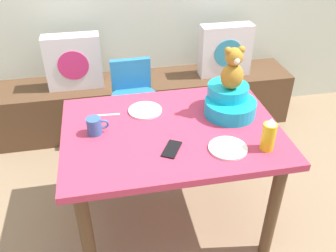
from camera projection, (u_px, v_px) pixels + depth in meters
name	position (u px, v px, depth m)	size (l,w,h in m)	color
ground_plane	(171.00, 220.00, 2.42)	(8.00, 8.00, 0.00)	#8C7256
window_bench	(145.00, 103.00, 3.26)	(2.60, 0.44, 0.46)	brown
pillow_floral_left	(74.00, 62.00, 2.91)	(0.44, 0.15, 0.44)	silver
pillow_floral_right	(225.00, 50.00, 3.11)	(0.44, 0.15, 0.44)	silver
dining_table	(171.00, 144.00, 2.07)	(1.20, 0.87, 0.74)	#B73351
highchair	(134.00, 99.00, 2.72)	(0.34, 0.45, 0.79)	#2672B2
infant_seat_teal	(229.00, 102.00, 2.11)	(0.30, 0.33, 0.16)	#14A6C9
teddy_bear	(233.00, 69.00, 2.00)	(0.13, 0.12, 0.25)	#A97726
ketchup_bottle	(269.00, 135.00, 1.81)	(0.07, 0.07, 0.18)	gold
coffee_mug	(95.00, 126.00, 1.95)	(0.12, 0.08, 0.09)	#335999
dinner_plate_near	(145.00, 110.00, 2.16)	(0.20, 0.20, 0.01)	white
dinner_plate_far	(228.00, 148.00, 1.85)	(0.20, 0.20, 0.01)	white
cell_phone	(172.00, 149.00, 1.85)	(0.07, 0.14, 0.01)	black
table_fork	(105.00, 115.00, 2.12)	(0.02, 0.17, 0.01)	silver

